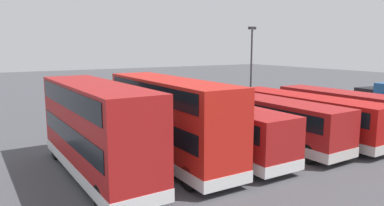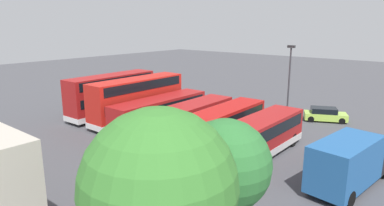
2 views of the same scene
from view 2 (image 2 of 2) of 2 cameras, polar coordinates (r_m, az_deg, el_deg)
ground_plane at (r=39.59m, az=6.55°, el=-1.43°), size 140.00×140.00×0.00m
bus_single_deck_near_end at (r=26.47m, az=11.43°, el=-5.41°), size 2.65×10.15×2.95m
bus_single_deck_second at (r=28.44m, az=4.48°, el=-3.86°), size 2.90×11.83×2.95m
bus_single_deck_third at (r=30.22m, az=-0.58°, el=-2.79°), size 2.83×10.67×2.95m
bus_single_deck_fourth at (r=33.12m, az=-5.40°, el=-1.41°), size 2.64×11.09×2.95m
bus_double_decker_fifth at (r=35.18m, az=-9.19°, el=0.73°), size 2.63×10.88×4.55m
bus_double_decker_sixth at (r=38.18m, az=-13.40°, el=1.52°), size 2.87×10.63×4.55m
box_truck_blue at (r=23.39m, az=25.27°, el=-8.77°), size 3.47×7.76×3.20m
car_hatchback_silver at (r=38.00m, az=21.54°, el=-1.82°), size 4.57×3.47×1.43m
lamp_post_tall at (r=33.80m, az=16.09°, el=3.73°), size 0.70×0.30×8.00m
waste_bin_yellow at (r=39.16m, az=4.85°, el=-0.83°), size 0.60×0.60×0.95m
tree_leftmost at (r=11.01m, az=-5.59°, el=-13.83°), size 5.07×5.07×7.51m
tree_midleft at (r=14.17m, az=5.62°, el=-10.41°), size 3.85×3.85×6.24m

